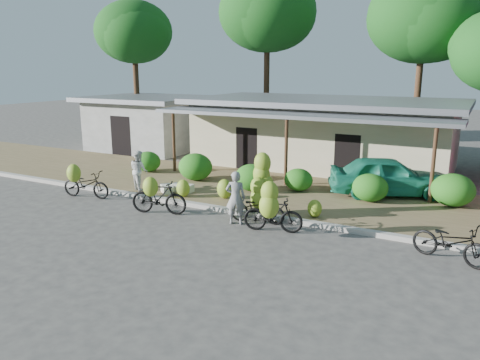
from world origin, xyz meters
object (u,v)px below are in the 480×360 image
(tree_center_right, at_px, (421,16))
(bike_center, at_px, (260,196))
(sack_near, at_px, (182,188))
(sack_far, at_px, (167,189))
(bystander, at_px, (139,170))
(bike_far_right, at_px, (451,242))
(bike_left, at_px, (158,196))
(tree_back_left, at_px, (132,31))
(tree_far_center, at_px, (265,11))
(bike_right, at_px, (272,211))
(teal_van, at_px, (388,176))
(bike_far_left, at_px, (85,183))
(vendor, at_px, (236,198))

(tree_center_right, distance_m, bike_center, 16.49)
(tree_center_right, distance_m, sack_near, 16.58)
(sack_far, distance_m, bystander, 1.37)
(bike_far_right, bearing_deg, bike_left, 109.90)
(tree_back_left, relative_size, bike_far_right, 4.27)
(tree_far_center, bearing_deg, bike_left, -77.90)
(bike_right, bearing_deg, bystander, 61.27)
(bike_right, relative_size, teal_van, 0.43)
(sack_near, bearing_deg, bike_far_left, -144.40)
(bike_far_left, distance_m, sack_near, 3.68)
(vendor, bearing_deg, teal_van, -146.69)
(tree_back_left, xyz_separation_m, teal_van, (17.72, -6.70, -6.28))
(sack_near, bearing_deg, tree_center_right, 64.47)
(tree_center_right, relative_size, bike_center, 4.46)
(tree_far_center, height_order, bike_center, tree_far_center)
(bike_left, height_order, bike_right, bike_right)
(bike_right, xyz_separation_m, bike_far_right, (4.88, 0.26, -0.19))
(tree_back_left, height_order, bike_far_left, tree_back_left)
(tree_back_left, height_order, tree_center_right, tree_center_right)
(bystander, xyz_separation_m, teal_van, (8.80, 3.81, -0.05))
(bystander, bearing_deg, tree_center_right, -95.02)
(vendor, distance_m, teal_van, 6.47)
(tree_back_left, relative_size, teal_van, 2.08)
(bike_left, relative_size, sack_far, 2.70)
(bike_right, distance_m, sack_far, 5.73)
(sack_far, xyz_separation_m, teal_van, (7.60, 3.64, 0.60))
(bike_far_left, relative_size, bystander, 1.30)
(bike_right, relative_size, bike_far_right, 0.89)
(tree_center_right, relative_size, teal_van, 2.26)
(bike_far_left, distance_m, bike_center, 7.04)
(vendor, relative_size, teal_van, 0.40)
(tree_far_center, xyz_separation_m, teal_van, (9.72, -9.70, -7.34))
(tree_center_right, xyz_separation_m, sack_far, (-6.89, -13.84, -7.25))
(vendor, bearing_deg, bike_center, -149.67)
(sack_near, bearing_deg, tree_far_center, 101.24)
(sack_near, xyz_separation_m, sack_far, (-0.46, -0.38, -0.01))
(tree_back_left, distance_m, bystander, 15.13)
(teal_van, bearing_deg, tree_center_right, -20.01)
(tree_back_left, relative_size, tree_center_right, 0.92)
(tree_back_left, bearing_deg, bike_right, -38.57)
(bike_far_left, distance_m, bike_far_right, 12.75)
(tree_far_center, height_order, tree_center_right, tree_far_center)
(tree_far_center, bearing_deg, sack_near, -78.76)
(bike_center, relative_size, sack_near, 2.59)
(tree_back_left, distance_m, bike_far_right, 24.56)
(bike_far_left, distance_m, teal_van, 11.47)
(tree_far_center, bearing_deg, tree_back_left, -159.44)
(bike_left, bearing_deg, bike_far_right, -103.38)
(bike_left, bearing_deg, sack_near, 0.93)
(bike_far_right, xyz_separation_m, bystander, (-11.43, 1.56, 0.39))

